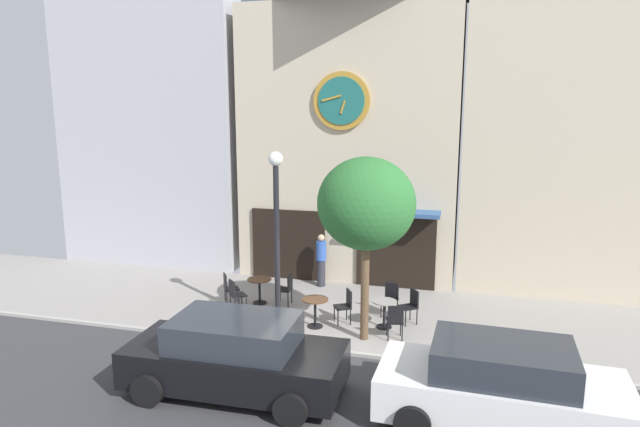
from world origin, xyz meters
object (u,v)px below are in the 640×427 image
at_px(pedestrian_blue, 321,260).
at_px(cafe_table_center, 259,286).
at_px(cafe_chair_corner, 229,286).
at_px(cafe_chair_facing_street, 391,297).
at_px(parked_car_black, 235,356).
at_px(cafe_table_center_left, 315,307).
at_px(cafe_chair_under_awning, 395,319).
at_px(cafe_chair_left_end, 235,293).
at_px(street_lamp, 277,242).
at_px(cafe_chair_near_lamp, 287,287).
at_px(parked_car_white, 501,386).
at_px(cafe_chair_by_entrance, 345,304).
at_px(cafe_chair_outer, 411,304).
at_px(cafe_table_center_right, 384,310).
at_px(street_tree, 366,205).

bearing_deg(pedestrian_blue, cafe_table_center, -123.31).
bearing_deg(cafe_chair_corner, cafe_chair_facing_street, 3.88).
bearing_deg(parked_car_black, cafe_chair_corner, 115.67).
distance_m(cafe_table_center_left, cafe_chair_under_awning, 2.11).
height_order(cafe_chair_under_awning, pedestrian_blue, pedestrian_blue).
bearing_deg(pedestrian_blue, parked_car_black, -89.49).
xyz_separation_m(cafe_chair_corner, pedestrian_blue, (2.14, 2.27, 0.33)).
bearing_deg(cafe_chair_left_end, cafe_chair_corner, 131.07).
xyz_separation_m(street_lamp, cafe_chair_near_lamp, (-0.35, 1.77, -1.78)).
xyz_separation_m(cafe_chair_left_end, parked_car_white, (6.80, -4.00, 0.23)).
xyz_separation_m(cafe_table_center, cafe_table_center_left, (2.01, -1.25, 0.01)).
bearing_deg(cafe_chair_by_entrance, cafe_chair_under_awning, -27.63).
relative_size(cafe_chair_outer, pedestrian_blue, 0.54).
bearing_deg(cafe_chair_outer, cafe_chair_facing_street, 146.69).
height_order(cafe_table_center_left, cafe_chair_near_lamp, cafe_chair_near_lamp).
height_order(cafe_table_center, cafe_table_center_left, cafe_table_center_left).
distance_m(cafe_table_center_left, cafe_chair_facing_street, 2.18).
bearing_deg(street_lamp, cafe_chair_by_entrance, 29.53).
height_order(cafe_table_center_left, parked_car_white, parked_car_white).
xyz_separation_m(cafe_table_center_right, cafe_chair_left_end, (-4.16, 0.09, 0.05)).
height_order(cafe_table_center_left, cafe_chair_under_awning, cafe_chair_under_awning).
bearing_deg(cafe_chair_facing_street, cafe_chair_outer, -33.31).
bearing_deg(cafe_table_center_left, parked_car_white, -38.62).
bearing_deg(parked_car_white, cafe_chair_left_end, 149.57).
height_order(cafe_chair_left_end, cafe_chair_outer, same).
bearing_deg(pedestrian_blue, street_lamp, -92.47).
xyz_separation_m(cafe_chair_near_lamp, cafe_chair_by_entrance, (1.91, -0.89, 0.00)).
xyz_separation_m(cafe_chair_under_awning, parked_car_white, (2.28, -3.22, 0.23)).
height_order(cafe_chair_by_entrance, parked_car_black, parked_car_black).
height_order(cafe_table_center_right, parked_car_black, parked_car_black).
relative_size(street_tree, parked_car_white, 1.03).
height_order(cafe_table_center, cafe_chair_under_awning, cafe_chair_under_awning).
bearing_deg(pedestrian_blue, cafe_chair_near_lamp, -105.03).
relative_size(cafe_chair_by_entrance, cafe_chair_facing_street, 1.00).
relative_size(cafe_chair_corner, cafe_chair_under_awning, 1.00).
bearing_deg(cafe_table_center_left, cafe_chair_corner, 161.09).
distance_m(cafe_chair_left_end, parked_car_black, 4.48).
relative_size(cafe_chair_facing_street, pedestrian_blue, 0.54).
relative_size(cafe_table_center, cafe_table_center_right, 1.03).
xyz_separation_m(street_lamp, cafe_table_center, (-1.15, 1.68, -1.79)).
relative_size(street_lamp, cafe_table_center_right, 6.32).
distance_m(cafe_chair_outer, parked_car_black, 5.41).
bearing_deg(street_lamp, cafe_table_center_right, 18.12).
bearing_deg(cafe_table_center_left, parked_car_black, -100.11).
distance_m(cafe_table_center, cafe_chair_by_entrance, 2.82).
relative_size(cafe_table_center, parked_car_black, 0.17).
bearing_deg(street_lamp, cafe_chair_facing_street, 33.19).
relative_size(cafe_table_center, cafe_chair_left_end, 0.82).
relative_size(street_lamp, cafe_chair_under_awning, 5.04).
bearing_deg(cafe_chair_near_lamp, parked_car_white, -40.89).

